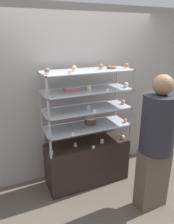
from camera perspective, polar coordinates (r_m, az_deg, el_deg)
name	(u,v)px	position (r m, az deg, el deg)	size (l,w,h in m)	color
ground_plane	(87,180)	(3.65, 0.00, -17.30)	(20.00, 20.00, 0.00)	brown
back_wall	(77,96)	(3.38, -2.58, 4.31)	(8.00, 0.05, 2.60)	gray
display_base	(87,162)	(3.46, 0.00, -12.86)	(1.24, 0.46, 0.67)	black
display_riser_lower	(87,127)	(3.18, 0.00, -3.92)	(1.24, 0.46, 0.27)	#99999E
display_riser_middle	(87,110)	(3.09, 0.00, 0.65)	(1.24, 0.46, 0.27)	#99999E
display_riser_upper	(87,91)	(3.01, 0.00, 5.48)	(1.24, 0.46, 0.27)	#99999E
display_riser_top	(87,72)	(2.95, 0.00, 10.53)	(1.24, 0.46, 0.27)	#99999E
layer_cake_centerpiece	(90,120)	(3.23, 0.85, -2.19)	(0.18, 0.18, 0.10)	brown
sheet_cake_frosted	(71,89)	(2.96, -4.29, 6.09)	(0.19, 0.13, 0.06)	#C66660
cupcake_0	(51,152)	(3.02, -9.32, -10.32)	(0.05, 0.05, 0.06)	beige
cupcake_1	(75,145)	(3.17, -3.04, -8.48)	(0.05, 0.05, 0.06)	beige
cupcake_2	(102,141)	(3.27, 3.93, -7.57)	(0.05, 0.05, 0.06)	white
cupcake_3	(123,137)	(3.42, 9.40, -6.50)	(0.05, 0.05, 0.06)	#CCB28C
price_tag_0	(94,147)	(3.12, 1.71, -9.18)	(0.04, 0.00, 0.04)	white
cupcake_4	(49,132)	(2.95, -9.83, -5.23)	(0.05, 0.05, 0.06)	beige
cupcake_5	(125,121)	(3.33, 9.96, -2.26)	(0.05, 0.05, 0.06)	beige
price_tag_1	(73,134)	(2.89, -3.70, -5.68)	(0.04, 0.00, 0.04)	white
cupcake_6	(49,114)	(2.81, -9.99, -0.51)	(0.05, 0.05, 0.07)	#CCB28C
cupcake_7	(88,107)	(3.03, 0.35, 1.28)	(0.05, 0.05, 0.07)	beige
cupcake_8	(123,102)	(3.30, 9.38, 2.56)	(0.05, 0.05, 0.07)	#CCB28C
price_tag_2	(95,111)	(2.90, 2.00, 0.18)	(0.04, 0.00, 0.04)	white
cupcake_9	(47,92)	(2.77, -10.31, 5.06)	(0.06, 0.06, 0.08)	#CCB28C
cupcake_10	(89,88)	(2.96, 0.50, 6.29)	(0.06, 0.06, 0.08)	beige
cupcake_11	(126,85)	(3.19, 10.14, 6.97)	(0.06, 0.06, 0.08)	beige
price_tag_3	(108,90)	(2.91, 5.38, 5.67)	(0.04, 0.00, 0.04)	white
cupcake_12	(47,71)	(2.67, -10.33, 10.42)	(0.07, 0.07, 0.08)	beige
cupcake_13	(74,69)	(2.83, -3.36, 11.21)	(0.07, 0.07, 0.08)	white
cupcake_14	(101,67)	(2.99, 3.64, 11.65)	(0.07, 0.07, 0.08)	#CCB28C
cupcake_15	(126,66)	(3.13, 10.23, 11.74)	(0.07, 0.07, 0.08)	white
price_tag_4	(69,73)	(2.64, -4.65, 10.21)	(0.04, 0.00, 0.04)	white
donut_glazed	(111,67)	(3.14, 6.41, 11.58)	(0.14, 0.14, 0.03)	brown
customer_figure	(156,142)	(2.83, 17.65, -7.39)	(0.41, 0.41, 1.78)	brown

